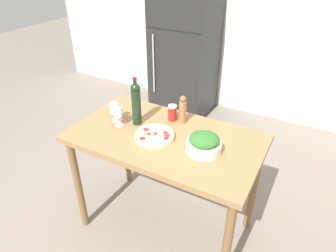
% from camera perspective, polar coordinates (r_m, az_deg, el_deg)
% --- Properties ---
extents(ground_plane, '(14.00, 14.00, 0.00)m').
position_cam_1_polar(ground_plane, '(2.70, -0.41, -18.19)').
color(ground_plane, slate).
extents(wall_back, '(6.40, 0.08, 2.60)m').
position_cam_1_polar(wall_back, '(4.04, 16.95, 19.36)').
color(wall_back, silver).
rests_on(wall_back, ground_plane).
extents(refrigerator, '(0.74, 0.74, 1.67)m').
position_cam_1_polar(refrigerator, '(4.04, 3.27, 13.71)').
color(refrigerator, black).
rests_on(refrigerator, ground_plane).
extents(prep_counter, '(1.34, 0.76, 0.91)m').
position_cam_1_polar(prep_counter, '(2.16, -0.49, -4.37)').
color(prep_counter, olive).
rests_on(prep_counter, ground_plane).
extents(wine_bottle, '(0.07, 0.07, 0.37)m').
position_cam_1_polar(wine_bottle, '(2.17, -6.08, 4.40)').
color(wine_bottle, black).
rests_on(wine_bottle, prep_counter).
extents(wine_glass_near, '(0.07, 0.07, 0.14)m').
position_cam_1_polar(wine_glass_near, '(2.20, -9.44, 2.42)').
color(wine_glass_near, silver).
rests_on(wine_glass_near, prep_counter).
extents(wine_glass_far, '(0.07, 0.07, 0.14)m').
position_cam_1_polar(wine_glass_far, '(2.26, -10.08, 3.27)').
color(wine_glass_far, silver).
rests_on(wine_glass_far, prep_counter).
extents(pepper_mill, '(0.06, 0.06, 0.22)m').
position_cam_1_polar(pepper_mill, '(2.21, 2.83, 3.09)').
color(pepper_mill, olive).
rests_on(pepper_mill, prep_counter).
extents(salad_bowl, '(0.23, 0.23, 0.13)m').
position_cam_1_polar(salad_bowl, '(1.93, 6.87, -3.30)').
color(salad_bowl, silver).
rests_on(salad_bowl, prep_counter).
extents(homemade_pizza, '(0.28, 0.28, 0.04)m').
position_cam_1_polar(homemade_pizza, '(2.07, -2.58, -1.82)').
color(homemade_pizza, beige).
rests_on(homemade_pizza, prep_counter).
extents(salt_canister, '(0.07, 0.07, 0.12)m').
position_cam_1_polar(salt_canister, '(2.25, 0.84, 2.52)').
color(salt_canister, '#B2231E').
rests_on(salt_canister, prep_counter).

